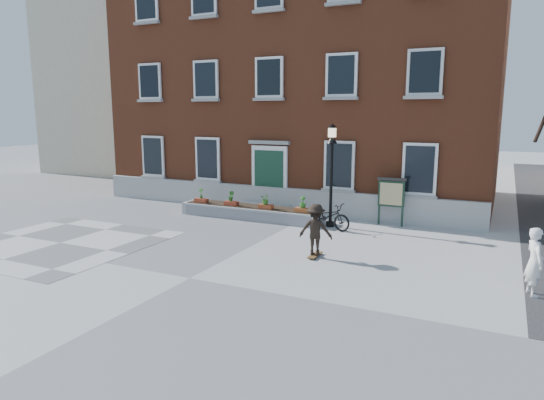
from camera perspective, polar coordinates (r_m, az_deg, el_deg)
The scene contains 10 objects.
ground at distance 13.24m, azimuth -9.64°, elevation -9.06°, with size 100.00×100.00×0.00m, color #9C9C9F.
checker_patch at distance 17.89m, azimuth -23.66°, elevation -4.64°, with size 6.00×6.00×0.01m, color #5E5E61.
distant_building at distance 39.41m, azimuth -14.66°, elevation 13.13°, with size 10.00×12.00×13.00m, color beige.
bicycle at distance 18.35m, azimuth 6.53°, elevation -1.87°, with size 0.67×1.91×1.01m, color black.
bystander at distance 13.24m, azimuth 28.49°, elevation -6.40°, with size 0.61×0.40×1.67m, color white.
brick_building at distance 25.92m, azimuth 4.76°, elevation 14.60°, with size 18.40×10.85×12.60m.
planter_assembly at distance 20.06m, azimuth -2.46°, elevation -1.33°, with size 6.20×1.12×1.15m.
lamp_post at distance 18.45m, azimuth 7.02°, elevation 4.59°, with size 0.40×0.40×3.93m.
notice_board at distance 19.21m, azimuth 13.86°, elevation 0.75°, with size 1.10×0.16×1.87m.
skateboarder at distance 14.72m, azimuth 5.15°, elevation -3.49°, with size 1.09×0.78×1.65m.
Camera 1 is at (7.32, -10.13, 4.36)m, focal length 32.00 mm.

